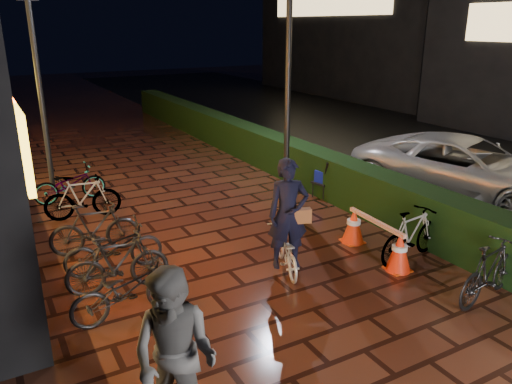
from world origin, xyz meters
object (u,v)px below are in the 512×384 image
van (465,168)px  traffic_barrier (375,238)px  cart_assembly (324,177)px  cyclist (287,231)px  bystander_person (175,357)px

van → traffic_barrier: (-4.00, -1.41, -0.38)m
cart_assembly → traffic_barrier: bearing=-110.3°
cyclist → bystander_person: bearing=-139.3°
van → cyclist: (-5.70, -1.15, 0.00)m
bystander_person → cyclist: cyclist is taller
van → traffic_barrier: van is taller
cyclist → cart_assembly: bearing=44.4°
cyclist → traffic_barrier: 1.76m
van → traffic_barrier: size_ratio=3.04×
traffic_barrier → cyclist: bearing=171.4°
van → cart_assembly: bearing=131.9°
van → cyclist: bearing=172.2°
cyclist → traffic_barrier: bearing=-8.6°
bystander_person → cyclist: bearing=89.7°
van → cart_assembly: (-2.89, 1.60, -0.23)m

